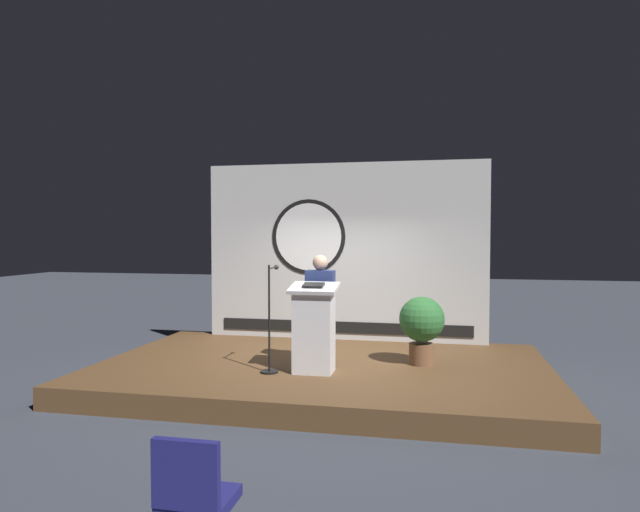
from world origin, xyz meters
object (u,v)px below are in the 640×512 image
(audience_chair_left, at_px, (194,494))
(speaker_person, at_px, (320,309))
(potted_plant, at_px, (422,324))
(podium, at_px, (314,328))
(microphone_stand, at_px, (270,335))

(audience_chair_left, bearing_deg, speaker_person, 91.43)
(potted_plant, relative_size, audience_chair_left, 1.09)
(podium, xyz_separation_m, potted_plant, (1.41, 0.76, -0.01))
(speaker_person, bearing_deg, audience_chair_left, -88.57)
(speaker_person, xyz_separation_m, audience_chair_left, (0.11, -4.48, -0.60))
(podium, distance_m, microphone_stand, 0.60)
(potted_plant, bearing_deg, podium, -151.57)
(speaker_person, bearing_deg, potted_plant, 11.26)
(podium, bearing_deg, speaker_person, 91.56)
(audience_chair_left, bearing_deg, potted_plant, 74.60)
(potted_plant, distance_m, audience_chair_left, 4.95)
(speaker_person, distance_m, microphone_stand, 0.86)
(speaker_person, xyz_separation_m, potted_plant, (1.42, 0.28, -0.21))
(potted_plant, xyz_separation_m, audience_chair_left, (-1.31, -4.76, -0.39))
(speaker_person, distance_m, potted_plant, 1.47)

